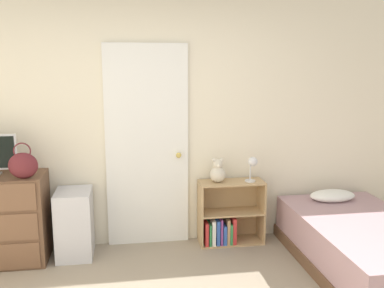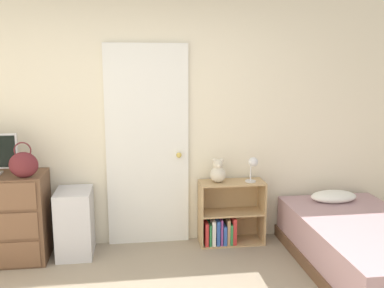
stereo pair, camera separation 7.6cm
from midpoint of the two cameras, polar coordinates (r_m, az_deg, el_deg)
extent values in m
cube|color=beige|center=(4.43, -6.39, 2.75)|extent=(10.00, 0.06, 2.55)
cube|color=white|center=(4.42, -6.50, -0.35)|extent=(0.84, 0.04, 2.08)
sphere|color=gold|center=(4.42, -2.28, -1.50)|extent=(0.06, 0.06, 0.06)
ellipsoid|color=#591E23|center=(4.17, -22.07, -2.69)|extent=(0.26, 0.12, 0.24)
torus|color=#591E23|center=(4.14, -22.21, -0.87)|extent=(0.16, 0.01, 0.16)
cube|color=silver|center=(4.44, -15.86, -10.16)|extent=(0.34, 0.43, 0.67)
cube|color=tan|center=(4.53, 0.62, -9.29)|extent=(0.02, 0.28, 0.67)
cube|color=tan|center=(4.68, 8.74, -8.75)|extent=(0.02, 0.28, 0.67)
cube|color=tan|center=(4.71, 4.69, -12.78)|extent=(0.64, 0.28, 0.02)
cube|color=tan|center=(4.59, 4.75, -9.04)|extent=(0.64, 0.28, 0.02)
cube|color=tan|center=(4.49, 4.81, -5.11)|extent=(0.64, 0.28, 0.02)
cube|color=tan|center=(4.72, 4.35, -8.48)|extent=(0.68, 0.01, 0.67)
cube|color=red|center=(4.60, 1.29, -11.58)|extent=(0.03, 0.24, 0.25)
cube|color=#338C4C|center=(4.58, 1.79, -11.76)|extent=(0.02, 0.19, 0.23)
cube|color=white|center=(4.58, 2.27, -11.55)|extent=(0.04, 0.18, 0.26)
cube|color=#3359B2|center=(4.60, 2.82, -11.46)|extent=(0.04, 0.21, 0.26)
cube|color=#8C3F8C|center=(4.58, 3.33, -11.45)|extent=(0.02, 0.16, 0.28)
cube|color=#3359B2|center=(4.61, 3.75, -11.82)|extent=(0.04, 0.18, 0.20)
cube|color=tan|center=(4.63, 4.14, -11.26)|extent=(0.03, 0.23, 0.27)
cube|color=#338C4C|center=(4.64, 4.54, -11.60)|extent=(0.02, 0.21, 0.22)
cube|color=red|center=(4.62, 5.01, -11.30)|extent=(0.04, 0.17, 0.28)
sphere|color=beige|center=(4.43, 2.95, -4.05)|extent=(0.17, 0.17, 0.17)
sphere|color=beige|center=(4.41, 2.96, -2.67)|extent=(0.10, 0.10, 0.10)
sphere|color=silver|center=(4.37, 3.08, -2.90)|extent=(0.04, 0.04, 0.04)
sphere|color=beige|center=(4.39, 2.47, -2.20)|extent=(0.04, 0.04, 0.04)
sphere|color=beige|center=(4.41, 3.46, -2.16)|extent=(0.04, 0.04, 0.04)
cylinder|color=silver|center=(4.51, 7.26, -4.90)|extent=(0.11, 0.11, 0.01)
cylinder|color=silver|center=(4.48, 7.29, -3.76)|extent=(0.01, 0.01, 0.17)
sphere|color=silver|center=(4.45, 7.63, -2.35)|extent=(0.10, 0.10, 0.10)
cube|color=brown|center=(4.40, 21.47, -14.60)|extent=(1.08, 1.88, 0.12)
cube|color=#B28C93|center=(4.31, 21.68, -11.87)|extent=(1.05, 1.82, 0.33)
ellipsoid|color=white|center=(4.79, 17.78, -6.58)|extent=(0.49, 0.28, 0.12)
camera|label=1|loc=(0.04, -90.52, -0.10)|focal=40.00mm
camera|label=2|loc=(0.04, 89.48, 0.10)|focal=40.00mm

